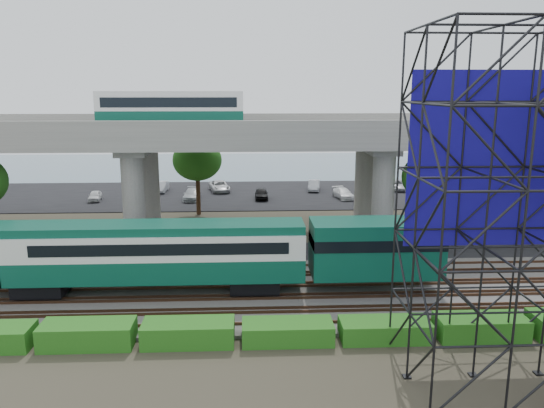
{
  "coord_description": "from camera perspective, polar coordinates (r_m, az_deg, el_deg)",
  "views": [
    {
      "loc": [
        -0.93,
        -29.11,
        12.57
      ],
      "look_at": [
        0.69,
        6.0,
        4.92
      ],
      "focal_mm": 35.0,
      "sensor_mm": 36.0,
      "label": 1
    }
  ],
  "objects": [
    {
      "name": "rail_tracks",
      "position": [
        33.46,
        -0.87,
        -9.27
      ],
      "size": [
        90.0,
        9.52,
        0.16
      ],
      "color": "#472D1E",
      "rests_on": "ballast_bed"
    },
    {
      "name": "parked_cars",
      "position": [
        64.04,
        -1.36,
        1.59
      ],
      "size": [
        38.75,
        9.67,
        1.29
      ],
      "color": "silver",
      "rests_on": "parking_lot"
    },
    {
      "name": "overpass",
      "position": [
        45.32,
        -2.14,
        6.76
      ],
      "size": [
        80.0,
        12.0,
        12.4
      ],
      "color": "#9E9B93",
      "rests_on": "ground"
    },
    {
      "name": "service_road",
      "position": [
        41.56,
        -1.24,
        -5.27
      ],
      "size": [
        90.0,
        5.0,
        0.08
      ],
      "primitive_type": "cube",
      "color": "black",
      "rests_on": "ground"
    },
    {
      "name": "commuter_train",
      "position": [
        32.83,
        -9.6,
        -5.06
      ],
      "size": [
        29.3,
        3.06,
        4.3
      ],
      "color": "black",
      "rests_on": "rail_tracks"
    },
    {
      "name": "suv",
      "position": [
        41.68,
        -8.58,
        -4.2
      ],
      "size": [
        5.85,
        3.43,
        1.53
      ],
      "primitive_type": "imported",
      "rotation": [
        0.0,
        0.0,
        1.4
      ],
      "color": "black",
      "rests_on": "service_road"
    },
    {
      "name": "trees",
      "position": [
        45.97,
        -7.28,
        3.42
      ],
      "size": [
        40.94,
        16.94,
        7.69
      ],
      "color": "#382314",
      "rests_on": "ground"
    },
    {
      "name": "harbor_water",
      "position": [
        86.04,
        -2.0,
        3.88
      ],
      "size": [
        140.0,
        40.0,
        0.03
      ],
      "primitive_type": "cube",
      "color": "slate",
      "rests_on": "ground"
    },
    {
      "name": "hedge_strip",
      "position": [
        27.63,
        1.69,
        -13.49
      ],
      "size": [
        34.6,
        1.8,
        1.2
      ],
      "color": "#1B6216",
      "rests_on": "ground"
    },
    {
      "name": "scaffold_tower",
      "position": [
        24.59,
        25.32,
        -0.88
      ],
      "size": [
        9.36,
        6.36,
        15.0
      ],
      "color": "black",
      "rests_on": "ground"
    },
    {
      "name": "ground",
      "position": [
        31.72,
        -0.75,
        -11.07
      ],
      "size": [
        140.0,
        140.0,
        0.0
      ],
      "primitive_type": "plane",
      "color": "#474233",
      "rests_on": "ground"
    },
    {
      "name": "ballast_bed",
      "position": [
        33.53,
        -0.87,
        -9.56
      ],
      "size": [
        90.0,
        12.0,
        0.2
      ],
      "primitive_type": "cube",
      "color": "slate",
      "rests_on": "ground"
    },
    {
      "name": "parking_lot",
      "position": [
        64.35,
        -1.76,
        1.04
      ],
      "size": [
        90.0,
        18.0,
        0.08
      ],
      "primitive_type": "cube",
      "color": "black",
      "rests_on": "ground"
    }
  ]
}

